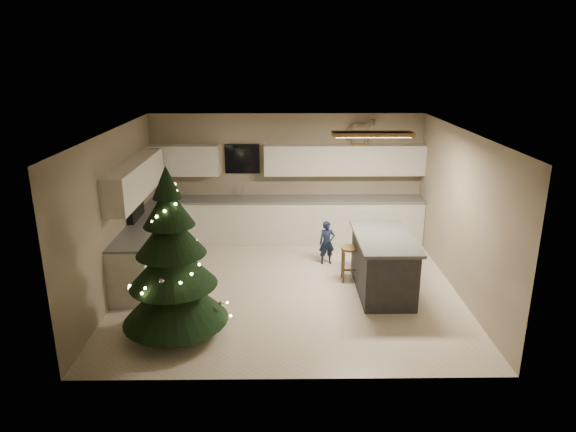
{
  "coord_description": "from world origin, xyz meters",
  "views": [
    {
      "loc": [
        -0.1,
        -7.77,
        3.73
      ],
      "look_at": [
        0.0,
        0.35,
        1.15
      ],
      "focal_mm": 32.0,
      "sensor_mm": 36.0,
      "label": 1
    }
  ],
  "objects_px": {
    "bar_stool": "(350,255)",
    "toddler": "(327,243)",
    "rocking_horse": "(361,131)",
    "island": "(383,264)",
    "christmas_tree": "(173,268)"
  },
  "relations": [
    {
      "from": "bar_stool",
      "to": "toddler",
      "type": "height_order",
      "value": "toddler"
    },
    {
      "from": "island",
      "to": "bar_stool",
      "type": "xyz_separation_m",
      "value": [
        -0.48,
        0.41,
        -0.02
      ]
    },
    {
      "from": "christmas_tree",
      "to": "toddler",
      "type": "height_order",
      "value": "christmas_tree"
    },
    {
      "from": "bar_stool",
      "to": "rocking_horse",
      "type": "bearing_deg",
      "value": 78.69
    },
    {
      "from": "bar_stool",
      "to": "christmas_tree",
      "type": "distance_m",
      "value": 3.18
    },
    {
      "from": "bar_stool",
      "to": "christmas_tree",
      "type": "height_order",
      "value": "christmas_tree"
    },
    {
      "from": "island",
      "to": "toddler",
      "type": "distance_m",
      "value": 1.42
    },
    {
      "from": "toddler",
      "to": "rocking_horse",
      "type": "relative_size",
      "value": 1.21
    },
    {
      "from": "rocking_horse",
      "to": "christmas_tree",
      "type": "bearing_deg",
      "value": 159.33
    },
    {
      "from": "toddler",
      "to": "rocking_horse",
      "type": "bearing_deg",
      "value": 51.93
    },
    {
      "from": "toddler",
      "to": "rocking_horse",
      "type": "height_order",
      "value": "rocking_horse"
    },
    {
      "from": "toddler",
      "to": "rocking_horse",
      "type": "xyz_separation_m",
      "value": [
        0.73,
        1.27,
        1.87
      ]
    },
    {
      "from": "island",
      "to": "rocking_horse",
      "type": "relative_size",
      "value": 2.53
    },
    {
      "from": "toddler",
      "to": "bar_stool",
      "type": "bearing_deg",
      "value": -74.89
    },
    {
      "from": "island",
      "to": "rocking_horse",
      "type": "bearing_deg",
      "value": 91.82
    }
  ]
}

